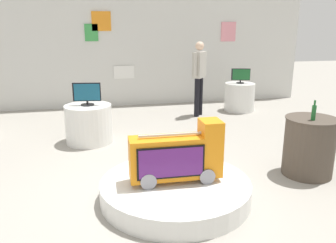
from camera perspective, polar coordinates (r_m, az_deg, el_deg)
ground_plane at (r=4.55m, az=-3.79°, el=-11.57°), size 30.00×30.00×0.00m
back_wall_display at (r=9.20m, az=-9.07°, el=11.46°), size 10.56×0.13×2.88m
main_display_pedestal at (r=4.32m, az=1.23°, el=-11.31°), size 1.85×1.85×0.24m
novelty_firetruck_tv at (r=4.14m, az=1.59°, el=-6.00°), size 1.12×0.39×0.75m
display_pedestal_center_rear at (r=6.43m, az=-13.12°, el=-0.37°), size 0.85×0.85×0.70m
tv_on_center_rear at (r=6.30m, az=-13.42°, el=4.55°), size 0.50×0.24×0.41m
display_pedestal_right_rear at (r=8.86m, az=11.87°, el=4.04°), size 0.75×0.75×0.70m
tv_on_right_rear at (r=8.77m, az=12.09°, el=7.56°), size 0.46×0.19×0.37m
side_table_round at (r=5.27m, az=22.55°, el=-3.81°), size 0.73×0.73×0.84m
bottle_on_side_table at (r=5.02m, az=23.22°, el=1.44°), size 0.06×0.06×0.28m
shopper_browsing_near_truck at (r=8.09m, az=5.23°, el=8.10°), size 0.40×0.44×1.75m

